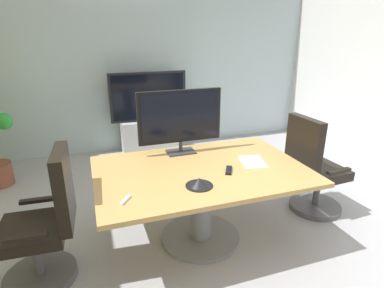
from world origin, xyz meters
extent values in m
plane|color=#99999E|center=(0.00, 0.00, 0.00)|extent=(7.07, 7.07, 0.00)
cube|color=#9EB2B7|center=(0.00, 3.03, 1.46)|extent=(5.69, 0.10, 2.91)
cube|color=#B2894C|center=(-0.11, 0.25, 0.72)|extent=(1.87, 1.24, 0.04)
cylinder|color=slate|center=(-0.11, 0.25, 0.35)|extent=(0.20, 0.20, 0.70)
cylinder|color=slate|center=(-0.11, 0.25, 0.01)|extent=(0.76, 0.76, 0.03)
cylinder|color=#4C4C51|center=(-1.52, 0.16, 0.03)|extent=(0.56, 0.56, 0.06)
cylinder|color=#4C4C51|center=(-1.52, 0.16, 0.24)|extent=(0.07, 0.07, 0.36)
cube|color=black|center=(-1.52, 0.16, 0.46)|extent=(0.50, 0.50, 0.10)
cube|color=black|center=(-1.25, 0.15, 0.79)|extent=(0.11, 0.46, 0.60)
cube|color=black|center=(-1.49, 0.42, 0.58)|extent=(0.28, 0.06, 0.03)
cube|color=black|center=(-1.51, -0.10, 0.58)|extent=(0.28, 0.06, 0.03)
cylinder|color=#4C4C51|center=(1.30, 0.33, 0.03)|extent=(0.56, 0.56, 0.06)
cylinder|color=#4C4C51|center=(1.30, 0.33, 0.24)|extent=(0.07, 0.07, 0.36)
cube|color=black|center=(1.30, 0.33, 0.46)|extent=(0.51, 0.51, 0.10)
cube|color=black|center=(1.03, 0.32, 0.79)|extent=(0.12, 0.46, 0.60)
cube|color=black|center=(1.30, 0.07, 0.58)|extent=(0.28, 0.07, 0.03)
cube|color=black|center=(1.27, 0.59, 0.58)|extent=(0.28, 0.07, 0.03)
cube|color=#333338|center=(-0.16, 0.69, 0.74)|extent=(0.28, 0.18, 0.02)
cylinder|color=#333338|center=(-0.16, 0.69, 0.80)|extent=(0.04, 0.04, 0.10)
cube|color=black|center=(-0.16, 0.70, 1.11)|extent=(0.84, 0.04, 0.52)
cube|color=black|center=(-0.16, 0.68, 1.11)|extent=(0.77, 0.01, 0.47)
cube|color=#B7BABC|center=(-0.09, 2.68, 0.28)|extent=(0.90, 0.36, 0.55)
cube|color=black|center=(-0.09, 2.66, 0.93)|extent=(1.20, 0.06, 0.76)
cube|color=black|center=(-0.09, 2.63, 0.93)|extent=(1.12, 0.01, 0.69)
sphere|color=green|center=(-2.02, 2.19, 0.83)|extent=(0.21, 0.21, 0.21)
cone|color=black|center=(-0.24, -0.06, 0.77)|extent=(0.19, 0.19, 0.07)
cylinder|color=black|center=(-0.24, -0.06, 0.74)|extent=(0.22, 0.22, 0.01)
cube|color=black|center=(0.11, 0.12, 0.75)|extent=(0.13, 0.17, 0.02)
cube|color=silver|center=(-0.83, -0.11, 0.75)|extent=(0.09, 0.12, 0.02)
cube|color=white|center=(0.40, 0.23, 0.74)|extent=(0.27, 0.34, 0.01)
camera|label=1|loc=(-1.02, -2.17, 1.91)|focal=29.52mm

